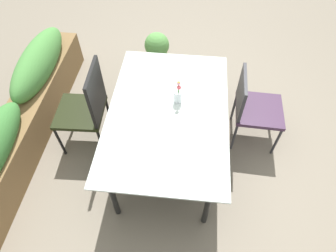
{
  "coord_description": "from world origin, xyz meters",
  "views": [
    {
      "loc": [
        -1.62,
        -0.09,
        2.7
      ],
      "look_at": [
        0.1,
        0.09,
        0.51
      ],
      "focal_mm": 31.02,
      "sensor_mm": 36.0,
      "label": 1
    }
  ],
  "objects_px": {
    "potted_plant": "(157,52)",
    "flower_vase": "(178,95)",
    "chair_far_side": "(87,106)",
    "dining_table": "(168,115)",
    "planter_box": "(23,115)",
    "chair_near_right": "(253,106)"
  },
  "relations": [
    {
      "from": "flower_vase",
      "to": "planter_box",
      "type": "distance_m",
      "value": 1.69
    },
    {
      "from": "planter_box",
      "to": "potted_plant",
      "type": "xyz_separation_m",
      "value": [
        1.28,
        -1.27,
        -0.06
      ]
    },
    {
      "from": "flower_vase",
      "to": "potted_plant",
      "type": "xyz_separation_m",
      "value": [
        1.26,
        0.37,
        -0.51
      ]
    },
    {
      "from": "chair_near_right",
      "to": "flower_vase",
      "type": "bearing_deg",
      "value": -70.13
    },
    {
      "from": "dining_table",
      "to": "chair_far_side",
      "type": "bearing_deg",
      "value": 80.86
    },
    {
      "from": "chair_near_right",
      "to": "planter_box",
      "type": "height_order",
      "value": "chair_near_right"
    },
    {
      "from": "flower_vase",
      "to": "potted_plant",
      "type": "height_order",
      "value": "flower_vase"
    },
    {
      "from": "planter_box",
      "to": "chair_far_side",
      "type": "bearing_deg",
      "value": -88.49
    },
    {
      "from": "chair_far_side",
      "to": "potted_plant",
      "type": "distance_m",
      "value": 1.39
    },
    {
      "from": "chair_near_right",
      "to": "flower_vase",
      "type": "xyz_separation_m",
      "value": [
        -0.24,
        0.76,
        0.32
      ]
    },
    {
      "from": "chair_near_right",
      "to": "flower_vase",
      "type": "relative_size",
      "value": 3.36
    },
    {
      "from": "dining_table",
      "to": "planter_box",
      "type": "distance_m",
      "value": 1.59
    },
    {
      "from": "chair_far_side",
      "to": "flower_vase",
      "type": "xyz_separation_m",
      "value": [
        -0.0,
        -0.9,
        0.25
      ]
    },
    {
      "from": "flower_vase",
      "to": "planter_box",
      "type": "bearing_deg",
      "value": 90.58
    },
    {
      "from": "flower_vase",
      "to": "planter_box",
      "type": "height_order",
      "value": "flower_vase"
    },
    {
      "from": "dining_table",
      "to": "chair_far_side",
      "type": "xyz_separation_m",
      "value": [
        0.13,
        0.82,
        -0.11
      ]
    },
    {
      "from": "potted_plant",
      "to": "dining_table",
      "type": "bearing_deg",
      "value": -168.27
    },
    {
      "from": "chair_near_right",
      "to": "planter_box",
      "type": "distance_m",
      "value": 2.41
    },
    {
      "from": "chair_far_side",
      "to": "potted_plant",
      "type": "bearing_deg",
      "value": -25.8
    },
    {
      "from": "dining_table",
      "to": "chair_far_side",
      "type": "height_order",
      "value": "chair_far_side"
    },
    {
      "from": "potted_plant",
      "to": "flower_vase",
      "type": "bearing_deg",
      "value": -163.83
    },
    {
      "from": "chair_far_side",
      "to": "flower_vase",
      "type": "relative_size",
      "value": 4.04
    }
  ]
}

